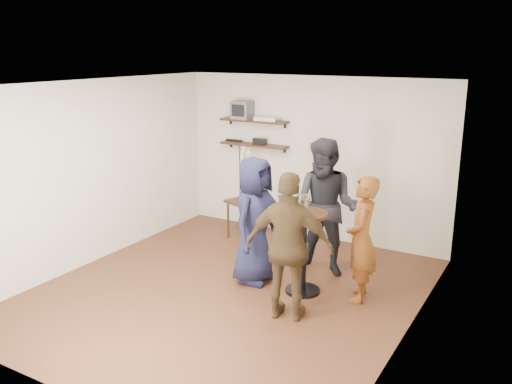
# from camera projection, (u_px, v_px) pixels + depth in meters

# --- Properties ---
(room) EXTENTS (4.58, 5.08, 2.68)m
(room) POSITION_uv_depth(u_px,v_px,m) (226.00, 193.00, 6.58)
(room) COLOR #492817
(room) RESTS_ON ground
(shelf_upper) EXTENTS (1.20, 0.25, 0.04)m
(shelf_upper) POSITION_uv_depth(u_px,v_px,m) (254.00, 121.00, 8.90)
(shelf_upper) COLOR black
(shelf_upper) RESTS_ON room
(shelf_lower) EXTENTS (1.20, 0.25, 0.04)m
(shelf_lower) POSITION_uv_depth(u_px,v_px,m) (254.00, 145.00, 9.01)
(shelf_lower) COLOR black
(shelf_lower) RESTS_ON room
(crt_monitor) EXTENTS (0.32, 0.30, 0.30)m
(crt_monitor) POSITION_uv_depth(u_px,v_px,m) (243.00, 110.00, 8.96)
(crt_monitor) COLOR #59595B
(crt_monitor) RESTS_ON shelf_upper
(dvd_deck) EXTENTS (0.40, 0.24, 0.06)m
(dvd_deck) POSITION_uv_depth(u_px,v_px,m) (268.00, 119.00, 8.77)
(dvd_deck) COLOR silver
(dvd_deck) RESTS_ON shelf_upper
(radio) EXTENTS (0.22, 0.10, 0.10)m
(radio) POSITION_uv_depth(u_px,v_px,m) (260.00, 141.00, 8.94)
(radio) COLOR black
(radio) RESTS_ON shelf_lower
(power_strip) EXTENTS (0.30, 0.05, 0.03)m
(power_strip) POSITION_uv_depth(u_px,v_px,m) (234.00, 140.00, 9.25)
(power_strip) COLOR black
(power_strip) RESTS_ON shelf_lower
(side_table) EXTENTS (0.65, 0.65, 0.61)m
(side_table) POSITION_uv_depth(u_px,v_px,m) (245.00, 206.00, 8.83)
(side_table) COLOR black
(side_table) RESTS_ON room
(vase_lilies) EXTENTS (0.19, 0.19, 0.93)m
(vase_lilies) POSITION_uv_depth(u_px,v_px,m) (245.00, 183.00, 8.72)
(vase_lilies) COLOR white
(vase_lilies) RESTS_ON side_table
(drinks_table) EXTENTS (0.58, 0.58, 1.06)m
(drinks_table) POSITION_uv_depth(u_px,v_px,m) (304.00, 241.00, 6.74)
(drinks_table) COLOR black
(drinks_table) RESTS_ON room
(wine_glass_fl) EXTENTS (0.07, 0.07, 0.22)m
(wine_glass_fl) POSITION_uv_depth(u_px,v_px,m) (299.00, 201.00, 6.59)
(wine_glass_fl) COLOR silver
(wine_glass_fl) RESTS_ON drinks_table
(wine_glass_fr) EXTENTS (0.06, 0.06, 0.19)m
(wine_glass_fr) POSITION_uv_depth(u_px,v_px,m) (307.00, 204.00, 6.55)
(wine_glass_fr) COLOR silver
(wine_glass_fr) RESTS_ON drinks_table
(wine_glass_bl) EXTENTS (0.07, 0.07, 0.20)m
(wine_glass_bl) POSITION_uv_depth(u_px,v_px,m) (304.00, 200.00, 6.67)
(wine_glass_bl) COLOR silver
(wine_glass_bl) RESTS_ON drinks_table
(wine_glass_br) EXTENTS (0.07, 0.07, 0.22)m
(wine_glass_br) POSITION_uv_depth(u_px,v_px,m) (307.00, 200.00, 6.61)
(wine_glass_br) COLOR silver
(wine_glass_br) RESTS_ON drinks_table
(person_plaid) EXTENTS (0.50, 0.64, 1.56)m
(person_plaid) POSITION_uv_depth(u_px,v_px,m) (362.00, 239.00, 6.52)
(person_plaid) COLOR red
(person_plaid) RESTS_ON room
(person_dark) EXTENTS (0.92, 0.72, 1.87)m
(person_dark) POSITION_uv_depth(u_px,v_px,m) (326.00, 208.00, 7.27)
(person_dark) COLOR black
(person_dark) RESTS_ON room
(person_navy) EXTENTS (0.54, 0.82, 1.68)m
(person_navy) POSITION_uv_depth(u_px,v_px,m) (255.00, 220.00, 7.04)
(person_navy) COLOR #161833
(person_navy) RESTS_ON room
(person_brown) EXTENTS (1.07, 0.62, 1.72)m
(person_brown) POSITION_uv_depth(u_px,v_px,m) (289.00, 247.00, 6.04)
(person_brown) COLOR #44321D
(person_brown) RESTS_ON room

